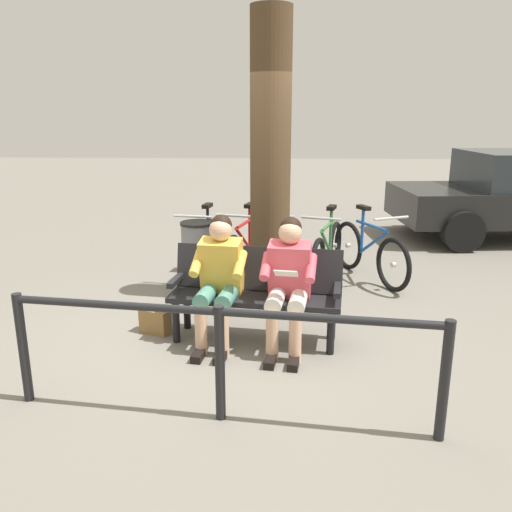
{
  "coord_description": "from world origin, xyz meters",
  "views": [
    {
      "loc": [
        -0.49,
        4.64,
        2.11
      ],
      "look_at": [
        -0.29,
        -0.26,
        0.75
      ],
      "focal_mm": 36.79,
      "sensor_mm": 36.0,
      "label": 1
    }
  ],
  "objects_px": {
    "litter_bin": "(198,257)",
    "bicycle_green": "(204,250)",
    "bicycle_blue": "(282,249)",
    "tree_trunk": "(270,162)",
    "bicycle_silver": "(369,252)",
    "handbag": "(155,321)",
    "person_companion": "(219,274)",
    "bench": "(256,287)",
    "bicycle_black": "(327,252)",
    "person_reading": "(288,278)",
    "bicycle_orange": "(245,249)"
  },
  "relations": [
    {
      "from": "bench",
      "to": "person_reading",
      "type": "bearing_deg",
      "value": 153.01
    },
    {
      "from": "bench",
      "to": "bicycle_black",
      "type": "distance_m",
      "value": 2.04
    },
    {
      "from": "bicycle_orange",
      "to": "bicycle_black",
      "type": "bearing_deg",
      "value": 98.33
    },
    {
      "from": "handbag",
      "to": "bicycle_green",
      "type": "bearing_deg",
      "value": -97.22
    },
    {
      "from": "bicycle_orange",
      "to": "bicycle_green",
      "type": "xyz_separation_m",
      "value": [
        0.54,
        0.06,
        0.0
      ]
    },
    {
      "from": "person_companion",
      "to": "handbag",
      "type": "bearing_deg",
      "value": -7.0
    },
    {
      "from": "handbag",
      "to": "bicycle_green",
      "type": "relative_size",
      "value": 0.18
    },
    {
      "from": "bench",
      "to": "tree_trunk",
      "type": "height_order",
      "value": "tree_trunk"
    },
    {
      "from": "handbag",
      "to": "bicycle_blue",
      "type": "bearing_deg",
      "value": -123.04
    },
    {
      "from": "person_companion",
      "to": "bicycle_blue",
      "type": "relative_size",
      "value": 0.73
    },
    {
      "from": "bicycle_silver",
      "to": "bicycle_green",
      "type": "relative_size",
      "value": 0.93
    },
    {
      "from": "person_companion",
      "to": "bicycle_green",
      "type": "distance_m",
      "value": 2.1
    },
    {
      "from": "handbag",
      "to": "tree_trunk",
      "type": "height_order",
      "value": "tree_trunk"
    },
    {
      "from": "litter_bin",
      "to": "bicycle_blue",
      "type": "relative_size",
      "value": 0.52
    },
    {
      "from": "person_companion",
      "to": "bicycle_green",
      "type": "xyz_separation_m",
      "value": [
        0.42,
        -2.04,
        -0.3
      ]
    },
    {
      "from": "person_companion",
      "to": "bicycle_silver",
      "type": "relative_size",
      "value": 0.77
    },
    {
      "from": "handbag",
      "to": "bicycle_blue",
      "type": "height_order",
      "value": "bicycle_blue"
    },
    {
      "from": "bicycle_silver",
      "to": "bicycle_orange",
      "type": "bearing_deg",
      "value": -118.04
    },
    {
      "from": "handbag",
      "to": "litter_bin",
      "type": "bearing_deg",
      "value": -101.5
    },
    {
      "from": "handbag",
      "to": "tree_trunk",
      "type": "bearing_deg",
      "value": -136.25
    },
    {
      "from": "bicycle_silver",
      "to": "bicycle_orange",
      "type": "relative_size",
      "value": 0.95
    },
    {
      "from": "litter_bin",
      "to": "bicycle_black",
      "type": "bearing_deg",
      "value": -160.35
    },
    {
      "from": "bench",
      "to": "bicycle_orange",
      "type": "bearing_deg",
      "value": -75.79
    },
    {
      "from": "bicycle_silver",
      "to": "tree_trunk",
      "type": "bearing_deg",
      "value": -83.55
    },
    {
      "from": "person_reading",
      "to": "bicycle_green",
      "type": "xyz_separation_m",
      "value": [
        1.06,
        -2.13,
        -0.31
      ]
    },
    {
      "from": "person_companion",
      "to": "tree_trunk",
      "type": "xyz_separation_m",
      "value": [
        -0.45,
        -1.23,
        0.91
      ]
    },
    {
      "from": "bicycle_silver",
      "to": "bicycle_green",
      "type": "bearing_deg",
      "value": -115.64
    },
    {
      "from": "bench",
      "to": "litter_bin",
      "type": "relative_size",
      "value": 1.92
    },
    {
      "from": "litter_bin",
      "to": "bicycle_green",
      "type": "height_order",
      "value": "bicycle_green"
    },
    {
      "from": "handbag",
      "to": "litter_bin",
      "type": "xyz_separation_m",
      "value": [
        -0.25,
        -1.23,
        0.31
      ]
    },
    {
      "from": "bench",
      "to": "bicycle_black",
      "type": "xyz_separation_m",
      "value": [
        -0.84,
        -1.85,
        -0.15
      ]
    },
    {
      "from": "handbag",
      "to": "bicycle_orange",
      "type": "bearing_deg",
      "value": -111.97
    },
    {
      "from": "bicycle_blue",
      "to": "tree_trunk",
      "type": "bearing_deg",
      "value": 2.52
    },
    {
      "from": "person_reading",
      "to": "bicycle_blue",
      "type": "distance_m",
      "value": 2.21
    },
    {
      "from": "bicycle_black",
      "to": "handbag",
      "type": "bearing_deg",
      "value": -27.92
    },
    {
      "from": "tree_trunk",
      "to": "bicycle_orange",
      "type": "xyz_separation_m",
      "value": [
        0.33,
        -0.86,
        -1.22
      ]
    },
    {
      "from": "person_companion",
      "to": "tree_trunk",
      "type": "relative_size",
      "value": 0.38
    },
    {
      "from": "litter_bin",
      "to": "bicycle_orange",
      "type": "height_order",
      "value": "bicycle_orange"
    },
    {
      "from": "person_companion",
      "to": "bicycle_blue",
      "type": "xyz_separation_m",
      "value": [
        -0.59,
        -2.1,
        -0.3
      ]
    },
    {
      "from": "litter_bin",
      "to": "bicycle_silver",
      "type": "relative_size",
      "value": 0.55
    },
    {
      "from": "bicycle_blue",
      "to": "person_reading",
      "type": "bearing_deg",
      "value": 13.12
    },
    {
      "from": "bicycle_black",
      "to": "bicycle_orange",
      "type": "xyz_separation_m",
      "value": [
        1.06,
        -0.13,
        0.0
      ]
    },
    {
      "from": "tree_trunk",
      "to": "bicycle_orange",
      "type": "bearing_deg",
      "value": -68.92
    },
    {
      "from": "person_reading",
      "to": "bicycle_blue",
      "type": "xyz_separation_m",
      "value": [
        0.04,
        -2.19,
        -0.31
      ]
    },
    {
      "from": "person_companion",
      "to": "bicycle_silver",
      "type": "bearing_deg",
      "value": -122.94
    },
    {
      "from": "bench",
      "to": "bicycle_blue",
      "type": "height_order",
      "value": "bicycle_blue"
    },
    {
      "from": "bicycle_black",
      "to": "bicycle_orange",
      "type": "height_order",
      "value": "same"
    },
    {
      "from": "litter_bin",
      "to": "bicycle_black",
      "type": "xyz_separation_m",
      "value": [
        -1.58,
        -0.57,
        -0.07
      ]
    },
    {
      "from": "bicycle_green",
      "to": "handbag",
      "type": "bearing_deg",
      "value": 2.8
    },
    {
      "from": "bicycle_orange",
      "to": "bicycle_green",
      "type": "bearing_deg",
      "value": -69.01
    }
  ]
}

